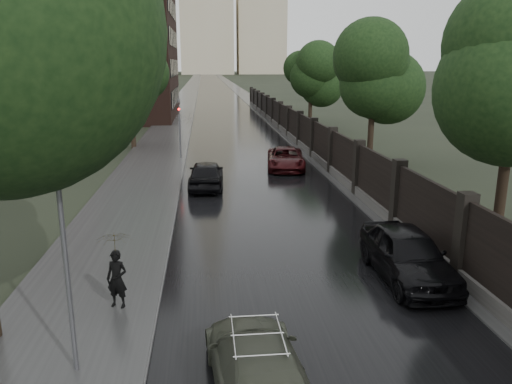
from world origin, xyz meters
name	(u,v)px	position (x,y,z in m)	size (l,w,h in m)	color
road	(210,80)	(0.00, 190.00, 0.01)	(8.00, 420.00, 0.02)	black
sidewalk_left	(195,80)	(-6.00, 190.00, 0.08)	(4.00, 420.00, 0.16)	#2D2D2D
verge_right	(225,80)	(5.50, 190.00, 0.04)	(3.00, 420.00, 0.08)	#2D2D2D
fence_right	(295,130)	(4.60, 32.01, 1.01)	(0.45, 75.72, 2.70)	#383533
tree_left_far	(130,77)	(-8.00, 30.00, 5.24)	(4.25, 4.25, 7.39)	black
tree_right_b	(374,85)	(7.50, 22.00, 4.95)	(4.08, 4.08, 7.01)	black
tree_right_c	(311,77)	(7.50, 40.00, 4.95)	(4.08, 4.08, 7.01)	black
lamp_post	(65,253)	(-5.40, 1.50, 2.67)	(0.25, 0.12, 5.11)	#59595E
traffic_light	(180,124)	(-4.30, 24.99, 2.40)	(0.16, 0.32, 4.00)	#59595E
brick_building	(63,28)	(-18.00, 52.00, 10.00)	(24.00, 18.00, 20.00)	black
stalinist_tower	(206,6)	(0.00, 300.00, 38.38)	(92.00, 30.00, 159.00)	tan
volga_sedan	(257,366)	(-1.80, 0.52, 0.63)	(1.75, 4.32, 1.25)	#3E4134
hatchback_left	(206,174)	(-2.67, 17.14, 0.73)	(1.72, 4.27, 1.45)	black
car_right_near	(407,254)	(3.14, 5.41, 0.77)	(1.82, 4.53, 1.54)	black
car_right_far	(286,159)	(2.13, 21.41, 0.65)	(2.15, 4.67, 1.30)	black
pedestrian_umbrella	(115,249)	(-4.99, 4.19, 1.73)	(1.11, 1.12, 2.36)	black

